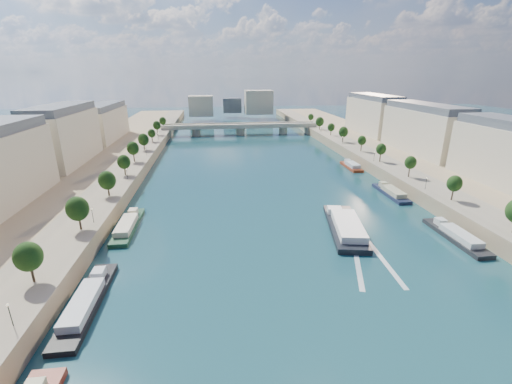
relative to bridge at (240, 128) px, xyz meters
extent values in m
plane|color=#0B2833|center=(0.00, -132.11, -5.08)|extent=(700.00, 700.00, 0.00)
cube|color=#9E8460|center=(-72.00, -132.11, -2.58)|extent=(44.00, 520.00, 5.00)
cube|color=#9E8460|center=(72.00, -132.11, -2.58)|extent=(44.00, 520.00, 5.00)
cube|color=gray|center=(-57.00, -132.11, -0.03)|extent=(14.00, 520.00, 0.10)
cube|color=gray|center=(57.00, -132.11, -0.03)|extent=(14.00, 520.00, 0.10)
cylinder|color=#382B1E|center=(-55.00, -190.11, 1.83)|extent=(0.50, 0.50, 3.82)
ellipsoid|color=black|center=(-55.00, -190.11, 5.42)|extent=(4.80, 4.80, 5.52)
cylinder|color=#382B1E|center=(-55.00, -166.11, 1.83)|extent=(0.50, 0.50, 3.82)
ellipsoid|color=black|center=(-55.00, -166.11, 5.42)|extent=(4.80, 4.80, 5.52)
cylinder|color=#382B1E|center=(-55.00, -142.11, 1.83)|extent=(0.50, 0.50, 3.82)
ellipsoid|color=black|center=(-55.00, -142.11, 5.42)|extent=(4.80, 4.80, 5.52)
cylinder|color=#382B1E|center=(-55.00, -118.11, 1.83)|extent=(0.50, 0.50, 3.82)
ellipsoid|color=black|center=(-55.00, -118.11, 5.42)|extent=(4.80, 4.80, 5.52)
cylinder|color=#382B1E|center=(-55.00, -94.11, 1.83)|extent=(0.50, 0.50, 3.82)
ellipsoid|color=black|center=(-55.00, -94.11, 5.42)|extent=(4.80, 4.80, 5.52)
cylinder|color=#382B1E|center=(-55.00, -70.11, 1.83)|extent=(0.50, 0.50, 3.82)
ellipsoid|color=black|center=(-55.00, -70.11, 5.42)|extent=(4.80, 4.80, 5.52)
cylinder|color=#382B1E|center=(-55.00, -46.11, 1.83)|extent=(0.50, 0.50, 3.82)
ellipsoid|color=black|center=(-55.00, -46.11, 5.42)|extent=(4.80, 4.80, 5.52)
cylinder|color=#382B1E|center=(-55.00, -22.11, 1.83)|extent=(0.50, 0.50, 3.82)
ellipsoid|color=black|center=(-55.00, -22.11, 5.42)|extent=(4.80, 4.80, 5.52)
cylinder|color=#382B1E|center=(-55.00, 1.89, 1.83)|extent=(0.50, 0.50, 3.82)
ellipsoid|color=black|center=(-55.00, 1.89, 5.42)|extent=(4.80, 4.80, 5.52)
cylinder|color=#382B1E|center=(55.00, -158.11, 1.83)|extent=(0.50, 0.50, 3.82)
ellipsoid|color=black|center=(55.00, -158.11, 5.42)|extent=(4.80, 4.80, 5.52)
cylinder|color=#382B1E|center=(55.00, -134.11, 1.83)|extent=(0.50, 0.50, 3.82)
ellipsoid|color=black|center=(55.00, -134.11, 5.42)|extent=(4.80, 4.80, 5.52)
cylinder|color=#382B1E|center=(55.00, -110.11, 1.83)|extent=(0.50, 0.50, 3.82)
ellipsoid|color=black|center=(55.00, -110.11, 5.42)|extent=(4.80, 4.80, 5.52)
cylinder|color=#382B1E|center=(55.00, -86.11, 1.83)|extent=(0.50, 0.50, 3.82)
ellipsoid|color=black|center=(55.00, -86.11, 5.42)|extent=(4.80, 4.80, 5.52)
cylinder|color=#382B1E|center=(55.00, -62.11, 1.83)|extent=(0.50, 0.50, 3.82)
ellipsoid|color=black|center=(55.00, -62.11, 5.42)|extent=(4.80, 4.80, 5.52)
cylinder|color=#382B1E|center=(55.00, -38.11, 1.83)|extent=(0.50, 0.50, 3.82)
ellipsoid|color=black|center=(55.00, -38.11, 5.42)|extent=(4.80, 4.80, 5.52)
cylinder|color=#382B1E|center=(55.00, -14.11, 1.83)|extent=(0.50, 0.50, 3.82)
ellipsoid|color=black|center=(55.00, -14.11, 5.42)|extent=(4.80, 4.80, 5.52)
cylinder|color=#382B1E|center=(55.00, 9.89, 1.83)|extent=(0.50, 0.50, 3.82)
ellipsoid|color=black|center=(55.00, 9.89, 5.42)|extent=(4.80, 4.80, 5.52)
cylinder|color=black|center=(-52.50, -202.11, 1.92)|extent=(0.14, 0.14, 4.00)
sphere|color=#FFE5B2|center=(-52.50, -202.11, 4.02)|extent=(0.36, 0.36, 0.36)
cylinder|color=black|center=(-52.50, -162.11, 1.92)|extent=(0.14, 0.14, 4.00)
sphere|color=#FFE5B2|center=(-52.50, -162.11, 4.02)|extent=(0.36, 0.36, 0.36)
cylinder|color=black|center=(-52.50, -122.11, 1.92)|extent=(0.14, 0.14, 4.00)
sphere|color=#FFE5B2|center=(-52.50, -122.11, 4.02)|extent=(0.36, 0.36, 0.36)
cylinder|color=black|center=(-52.50, -82.11, 1.92)|extent=(0.14, 0.14, 4.00)
sphere|color=#FFE5B2|center=(-52.50, -82.11, 4.02)|extent=(0.36, 0.36, 0.36)
cylinder|color=black|center=(-52.50, -42.11, 1.92)|extent=(0.14, 0.14, 4.00)
sphere|color=#FFE5B2|center=(-52.50, -42.11, 4.02)|extent=(0.36, 0.36, 0.36)
cylinder|color=black|center=(52.50, -147.11, 1.92)|extent=(0.14, 0.14, 4.00)
sphere|color=#FFE5B2|center=(52.50, -147.11, 4.02)|extent=(0.36, 0.36, 0.36)
cylinder|color=black|center=(52.50, -107.11, 1.92)|extent=(0.14, 0.14, 4.00)
sphere|color=#FFE5B2|center=(52.50, -107.11, 4.02)|extent=(0.36, 0.36, 0.36)
cylinder|color=black|center=(52.50, -67.11, 1.92)|extent=(0.14, 0.14, 4.00)
sphere|color=#FFE5B2|center=(52.50, -67.11, 4.02)|extent=(0.36, 0.36, 0.36)
cylinder|color=black|center=(52.50, -27.11, 1.92)|extent=(0.14, 0.14, 4.00)
sphere|color=#FFE5B2|center=(52.50, -27.11, 4.02)|extent=(0.36, 0.36, 0.36)
cube|color=#C2B495|center=(-85.00, -91.11, 9.92)|extent=(16.00, 52.00, 20.00)
cube|color=#474C54|center=(-85.00, -91.11, 21.52)|extent=(14.72, 50.44, 3.20)
cube|color=#C2B495|center=(-85.00, -33.11, 9.92)|extent=(16.00, 52.00, 20.00)
cube|color=#474C54|center=(-85.00, -33.11, 21.52)|extent=(14.72, 50.44, 3.20)
cube|color=#C2B495|center=(85.00, -91.11, 9.92)|extent=(16.00, 52.00, 20.00)
cube|color=#474C54|center=(85.00, -91.11, 21.52)|extent=(14.72, 50.44, 3.20)
cube|color=#C2B495|center=(85.00, -33.11, 9.92)|extent=(16.00, 52.00, 20.00)
cube|color=#474C54|center=(85.00, -33.11, 21.52)|extent=(14.72, 50.44, 3.20)
cube|color=#C2B495|center=(-30.00, 77.89, 8.92)|extent=(22.00, 18.00, 18.00)
cube|color=#C2B495|center=(25.00, 87.89, 10.92)|extent=(26.00, 20.00, 22.00)
cube|color=#474C54|center=(0.00, 102.89, 6.92)|extent=(18.00, 16.00, 14.00)
cube|color=#C1B79E|center=(0.00, 0.00, 1.12)|extent=(112.00, 11.00, 2.20)
cube|color=#C1B79E|center=(0.00, -5.00, 2.62)|extent=(112.00, 0.80, 0.90)
cube|color=#C1B79E|center=(0.00, 5.00, 2.62)|extent=(112.00, 0.80, 0.90)
cylinder|color=#C1B79E|center=(-32.00, 0.00, -2.58)|extent=(6.40, 6.40, 5.00)
cylinder|color=#C1B79E|center=(0.00, 0.00, -2.58)|extent=(6.40, 6.40, 5.00)
cylinder|color=#C1B79E|center=(32.00, 0.00, -2.58)|extent=(6.40, 6.40, 5.00)
cube|color=#C1B79E|center=(-52.00, 0.00, -2.58)|extent=(6.00, 12.00, 5.00)
cube|color=#C1B79E|center=(52.00, 0.00, -2.58)|extent=(6.00, 12.00, 5.00)
cube|color=black|center=(17.37, -164.30, -4.61)|extent=(14.05, 31.15, 2.15)
cube|color=white|center=(17.37, -166.70, -2.57)|extent=(10.57, 20.52, 1.93)
cube|color=white|center=(17.37, -155.27, -2.64)|extent=(4.89, 4.35, 1.80)
cube|color=silver|center=(14.17, -181.30, -5.06)|extent=(9.06, 25.13, 0.04)
cube|color=silver|center=(20.57, -181.30, -5.06)|extent=(2.89, 26.02, 0.04)
cube|color=black|center=(-45.50, -191.07, -4.78)|extent=(5.00, 26.73, 1.80)
cube|color=silver|center=(-45.50, -193.21, -3.08)|extent=(4.10, 14.70, 1.60)
cube|color=silver|center=(-45.50, -183.05, -2.98)|extent=(2.50, 3.21, 1.80)
cube|color=#1C472C|center=(-45.50, -155.54, -4.78)|extent=(5.00, 24.97, 1.80)
cube|color=beige|center=(-45.50, -157.54, -3.08)|extent=(4.10, 13.74, 1.60)
cube|color=beige|center=(-45.50, -148.05, -2.98)|extent=(2.50, 3.00, 1.80)
cube|color=black|center=(45.50, -173.79, -4.78)|extent=(5.00, 23.20, 1.80)
cube|color=silver|center=(45.50, -175.65, -3.08)|extent=(4.10, 12.76, 1.60)
cube|color=silver|center=(45.50, -166.83, -2.98)|extent=(2.50, 2.78, 1.80)
cube|color=#1B223C|center=(45.50, -137.67, -4.78)|extent=(5.00, 21.41, 1.80)
cube|color=#BAB48C|center=(45.50, -139.38, -3.08)|extent=(4.10, 11.78, 1.60)
cube|color=#BAB48C|center=(45.50, -131.24, -2.98)|extent=(2.50, 2.57, 1.80)
cube|color=maroon|center=(45.50, -99.18, -4.78)|extent=(5.00, 17.66, 1.80)
cube|color=silver|center=(45.50, -100.60, -3.08)|extent=(4.10, 9.71, 1.60)
cube|color=silver|center=(45.50, -93.89, -2.98)|extent=(2.50, 2.12, 1.80)
camera|label=1|loc=(-19.40, -251.04, 38.37)|focal=24.00mm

